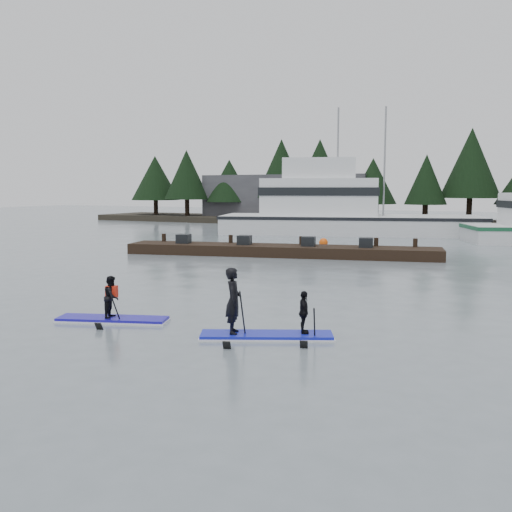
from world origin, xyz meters
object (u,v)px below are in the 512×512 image
at_px(floating_dock, 281,251).
at_px(paddleboard_duo, 259,315).
at_px(fishing_boat_large, 341,223).
at_px(paddleboard_solo, 112,307).

bearing_deg(floating_dock, paddleboard_duo, -81.14).
bearing_deg(paddleboard_duo, fishing_boat_large, 79.17).
xyz_separation_m(fishing_boat_large, paddleboard_solo, (3.06, -31.61, -0.46)).
distance_m(fishing_boat_large, floating_dock, 15.74).
bearing_deg(fishing_boat_large, floating_dock, -100.78).
relative_size(floating_dock, paddleboard_duo, 5.20).
relative_size(fishing_boat_large, floating_dock, 1.24).
xyz_separation_m(fishing_boat_large, paddleboard_duo, (7.42, -31.46, -0.29)).
xyz_separation_m(floating_dock, paddleboard_solo, (1.72, -15.94, 0.12)).
bearing_deg(paddleboard_duo, paddleboard_solo, 157.81).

